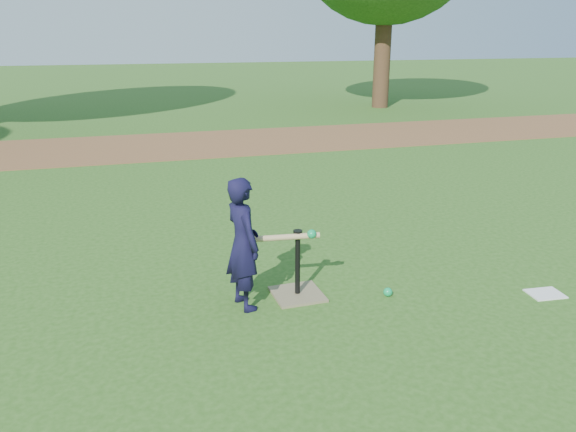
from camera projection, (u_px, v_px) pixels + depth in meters
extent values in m
plane|color=#285116|center=(288.00, 303.00, 4.85)|extent=(80.00, 80.00, 0.00)
cube|color=brown|center=(187.00, 144.00, 11.69)|extent=(24.00, 3.00, 0.01)
imported|color=black|center=(243.00, 244.00, 4.64)|extent=(0.36, 0.47, 1.13)
sphere|color=#0D9852|center=(388.00, 292.00, 4.97)|extent=(0.08, 0.08, 0.08)
cube|color=white|center=(545.00, 294.00, 5.02)|extent=(0.32, 0.25, 0.01)
cube|color=#7C6E4F|center=(297.00, 294.00, 5.00)|extent=(0.44, 0.44, 0.02)
cylinder|color=black|center=(298.00, 264.00, 4.91)|extent=(0.05, 0.05, 0.55)
cylinder|color=black|center=(298.00, 234.00, 4.82)|extent=(0.08, 0.08, 0.06)
cylinder|color=tan|center=(285.00, 237.00, 4.77)|extent=(0.60, 0.11, 0.05)
sphere|color=tan|center=(252.00, 242.00, 4.66)|extent=(0.06, 0.06, 0.06)
sphere|color=#0D9852|center=(312.00, 234.00, 4.79)|extent=(0.08, 0.08, 0.08)
cylinder|color=#382316|center=(383.00, 50.00, 16.99)|extent=(0.50, 0.50, 3.42)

